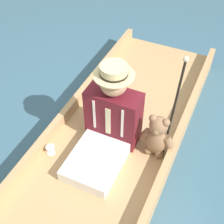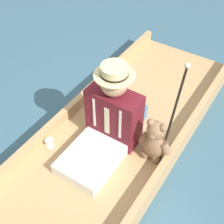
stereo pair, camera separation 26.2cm
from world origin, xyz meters
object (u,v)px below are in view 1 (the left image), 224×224
object	(u,v)px
seated_person	(109,121)
teddy_bear	(157,137)
wine_glass	(50,149)
walking_cane	(175,102)

from	to	relation	value
seated_person	teddy_bear	world-z (taller)	seated_person
teddy_bear	wine_glass	xyz separation A→B (m)	(0.82, 0.40, -0.14)
seated_person	walking_cane	bearing A→B (deg)	-165.52
seated_person	wine_glass	distance (m)	0.57
walking_cane	wine_glass	bearing A→B (deg)	30.41
seated_person	wine_glass	xyz separation A→B (m)	(0.42, 0.32, -0.23)
seated_person	wine_glass	size ratio (longest dim) A/B	9.74
wine_glass	walking_cane	distance (m)	1.14
teddy_bear	wine_glass	world-z (taller)	teddy_bear
wine_glass	walking_cane	world-z (taller)	walking_cane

